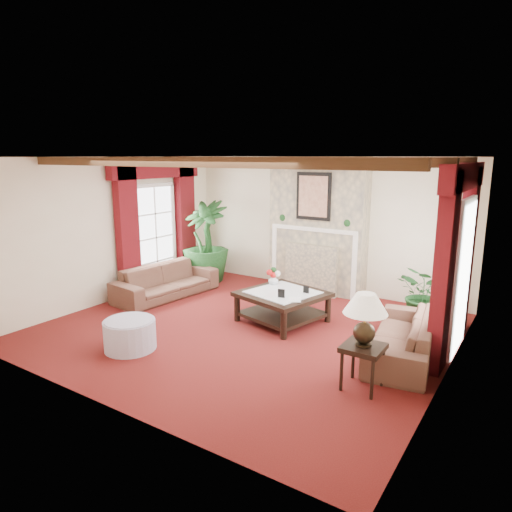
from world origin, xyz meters
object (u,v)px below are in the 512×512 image
Objects in this scene: side_table at (362,367)px; coffee_table at (282,307)px; ottoman at (130,335)px; sofa_left at (166,276)px; sofa_right at (403,329)px; potted_palm at (206,259)px.

coffee_table is at bearing 143.10° from side_table.
ottoman is at bearing -167.17° from side_table.
sofa_right is at bearing -86.78° from sofa_left.
sofa_left is 1.21× the size of potted_palm.
sofa_left is 2.96× the size of ottoman.
potted_palm is at bearing 168.48° from coffee_table.
potted_palm is 5.31m from side_table.
sofa_right is 1.19m from side_table.
sofa_left is at bearing -165.30° from coffee_table.
sofa_left is 1.05× the size of sofa_right.
potted_palm reaches higher than ottoman.
side_table is 3.27m from ottoman.
coffee_table is (2.66, -1.25, -0.25)m from potted_palm.
coffee_table is at bearing -83.09° from sofa_left.
sofa_left is 2.61m from coffee_table.
side_table is (4.57, -2.69, -0.22)m from potted_palm.
sofa_right reaches higher than side_table.
ottoman is (-1.27, -2.16, -0.04)m from coffee_table.
coffee_table is (2.61, 0.04, -0.16)m from sofa_left.
potted_palm reaches higher than side_table.
sofa_left is 4.74m from side_table.
side_table reaches higher than ottoman.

